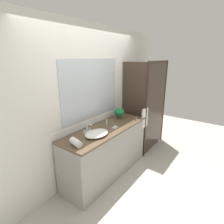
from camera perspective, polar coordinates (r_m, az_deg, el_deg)
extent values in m
plane|color=#B7B2A8|center=(3.55, -1.50, -18.63)|extent=(8.00, 8.00, 0.00)
cube|color=silver|center=(3.20, -6.60, 3.00)|extent=(4.40, 0.05, 2.60)
cube|color=silver|center=(3.28, -6.02, -2.92)|extent=(1.80, 0.01, 0.11)
cube|color=silver|center=(3.13, -6.33, 7.30)|extent=(1.37, 0.01, 0.99)
cube|color=#9E9993|center=(3.32, -1.70, -12.47)|extent=(1.80, 0.56, 0.87)
cube|color=brown|center=(3.12, -1.63, -5.32)|extent=(1.80, 0.58, 0.03)
cylinder|color=#2D2319|center=(4.61, 16.09, 2.97)|extent=(0.04, 0.04, 2.00)
cylinder|color=#2D2319|center=(3.72, 10.68, 0.01)|extent=(0.04, 0.04, 2.00)
cube|color=#2D2319|center=(4.02, 14.68, 15.24)|extent=(1.00, 0.04, 0.04)
cube|color=#382B21|center=(4.16, 13.67, 1.65)|extent=(0.96, 0.01, 1.96)
cube|color=#382B21|center=(3.84, 6.85, 0.74)|extent=(0.01, 0.57, 1.96)
cylinder|color=#2D2319|center=(3.69, 10.45, 0.78)|extent=(0.32, 0.02, 0.02)
cube|color=white|center=(3.74, 10.30, -1.85)|extent=(0.22, 0.04, 0.40)
ellipsoid|color=white|center=(2.83, -4.86, -6.78)|extent=(0.42, 0.31, 0.06)
cube|color=silver|center=(2.97, -7.89, -6.18)|extent=(0.17, 0.04, 0.02)
cylinder|color=silver|center=(2.94, -7.95, -4.87)|extent=(0.02, 0.02, 0.13)
cylinder|color=silver|center=(2.88, -7.21, -3.94)|extent=(0.02, 0.11, 0.02)
cylinder|color=silver|center=(2.92, -8.73, -6.02)|extent=(0.02, 0.02, 0.04)
cylinder|color=silver|center=(3.00, -7.12, -5.31)|extent=(0.02, 0.02, 0.04)
cylinder|color=#473828|center=(3.57, 2.31, -1.58)|extent=(0.10, 0.10, 0.06)
ellipsoid|color=#1B6C36|center=(3.54, 2.33, -0.03)|extent=(0.20, 0.20, 0.16)
cube|color=silver|center=(3.12, 0.98, -4.91)|extent=(0.10, 0.07, 0.01)
ellipsoid|color=silver|center=(3.11, 0.99, -4.61)|extent=(0.07, 0.04, 0.02)
cylinder|color=white|center=(3.26, -1.73, -3.16)|extent=(0.03, 0.03, 0.09)
cylinder|color=#9E895B|center=(3.24, -1.73, -2.28)|extent=(0.02, 0.02, 0.02)
cylinder|color=#4C7056|center=(3.48, 7.51, -2.07)|extent=(0.03, 0.03, 0.08)
cylinder|color=black|center=(3.47, 7.54, -1.38)|extent=(0.02, 0.02, 0.01)
cylinder|color=white|center=(2.56, -11.39, -9.42)|extent=(0.14, 0.22, 0.10)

